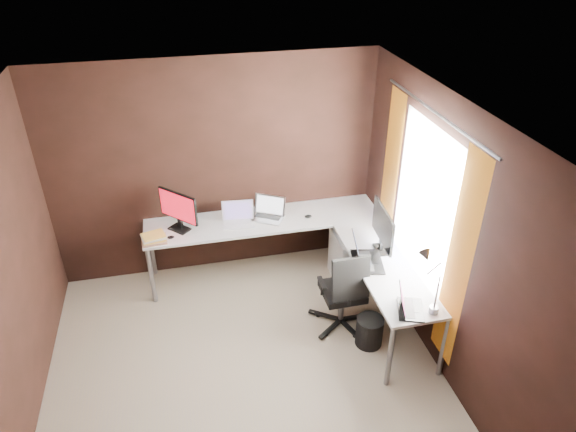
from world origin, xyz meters
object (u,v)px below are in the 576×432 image
object	(u,v)px
laptop_black_small	(407,306)
wastebasket	(369,331)
laptop_white	(238,218)
desk_lamp	(429,273)
monitor_left	(178,209)
monitor_right	(383,228)
office_chair	(343,304)
laptop_silver	(268,213)
drawer_pedestal	(352,257)
laptop_black_big	(364,258)
book_stack	(154,238)

from	to	relation	value
laptop_black_small	wastebasket	distance (m)	0.74
laptop_white	wastebasket	xyz separation A→B (m)	(1.07, -1.39, -0.63)
desk_lamp	laptop_black_small	bearing A→B (deg)	-173.36
laptop_white	monitor_left	bearing A→B (deg)	-174.94
laptop_white	desk_lamp	size ratio (longest dim) A/B	0.61
monitor_right	desk_lamp	world-z (taller)	desk_lamp
office_chair	laptop_black_small	bearing A→B (deg)	-64.93
monitor_right	laptop_silver	distance (m)	1.36
laptop_white	laptop_black_small	bearing A→B (deg)	-49.45
monitor_left	wastebasket	world-z (taller)	monitor_left
laptop_white	office_chair	size ratio (longest dim) A/B	0.39
laptop_black_small	desk_lamp	world-z (taller)	desk_lamp
monitor_right	laptop_black_small	xyz separation A→B (m)	(-0.11, -0.91, -0.23)
drawer_pedestal	laptop_black_big	size ratio (longest dim) A/B	1.29
laptop_white	book_stack	size ratio (longest dim) A/B	1.32
monitor_right	laptop_silver	size ratio (longest dim) A/B	1.36
laptop_black_big	monitor_left	bearing A→B (deg)	71.01
laptop_black_small	book_stack	distance (m)	2.67
laptop_black_big	office_chair	xyz separation A→B (m)	(-0.20, -0.05, -0.51)
book_stack	desk_lamp	size ratio (longest dim) A/B	0.46
book_stack	wastebasket	size ratio (longest dim) A/B	0.91
laptop_black_big	desk_lamp	bearing A→B (deg)	-148.28
laptop_silver	desk_lamp	bearing A→B (deg)	-30.45
laptop_silver	laptop_black_small	world-z (taller)	laptop_silver
laptop_silver	laptop_white	bearing A→B (deg)	-143.70
book_stack	monitor_right	bearing A→B (deg)	-16.90
laptop_silver	book_stack	world-z (taller)	laptop_silver
monitor_right	laptop_black_small	size ratio (longest dim) A/B	1.62
laptop_white	laptop_black_small	xyz separation A→B (m)	(1.23, -1.77, -0.00)
drawer_pedestal	monitor_right	distance (m)	0.88
monitor_left	laptop_black_big	world-z (taller)	monitor_left
drawer_pedestal	book_stack	size ratio (longest dim) A/B	2.14
laptop_silver	desk_lamp	distance (m)	2.12
drawer_pedestal	laptop_white	distance (m)	1.38
monitor_left	drawer_pedestal	bearing A→B (deg)	35.56
office_chair	wastebasket	world-z (taller)	office_chair
laptop_black_big	laptop_black_small	bearing A→B (deg)	-158.16
laptop_white	office_chair	distance (m)	1.49
monitor_right	laptop_white	size ratio (longest dim) A/B	1.59
book_stack	desk_lamp	bearing A→B (deg)	-35.09
wastebasket	desk_lamp	bearing A→B (deg)	-53.02
monitor_right	desk_lamp	distance (m)	0.93
monitor_right	book_stack	world-z (taller)	monitor_right
drawer_pedestal	laptop_silver	bearing A→B (deg)	156.72
book_stack	office_chair	distance (m)	2.08
monitor_right	monitor_left	bearing A→B (deg)	70.63
book_stack	laptop_black_small	bearing A→B (deg)	-36.58
wastebasket	monitor_left	bearing A→B (deg)	140.72
laptop_white	book_stack	world-z (taller)	laptop_white
laptop_white	laptop_black_big	bearing A→B (deg)	-37.28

